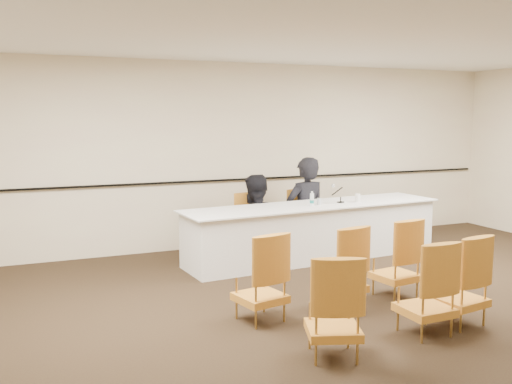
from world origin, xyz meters
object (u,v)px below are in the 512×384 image
aud_chair_back_left (333,305)px  microphone (341,194)px  panelist_second (254,231)px  water_bottle (312,199)px  panelist_main (305,218)px  aud_chair_back_mid (425,287)px  aud_chair_front_right (396,257)px  aud_chair_front_mid (341,267)px  coffee_cup (358,198)px  panelist_second_chair (254,225)px  aud_chair_front_left (260,276)px  aud_chair_back_right (459,279)px  panelist_main_chair (305,220)px  drinking_glass (319,201)px  panel_table (314,231)px

aud_chair_back_left → microphone: bearing=77.7°
panelist_second → water_bottle: panelist_second is taller
panelist_main → panelist_second: size_ratio=1.13×
aud_chair_back_left → aud_chair_back_mid: same height
panelist_main → aud_chair_front_right: panelist_main is taller
panelist_main → aud_chair_front_mid: panelist_main is taller
microphone → coffee_cup: microphone is taller
panelist_second_chair → aud_chair_front_left: (-1.06, -2.66, 0.00)m
aud_chair_front_right → aud_chair_back_right: (0.04, -1.00, 0.00)m
coffee_cup → aud_chair_front_left: bearing=-141.1°
panelist_main_chair → drinking_glass: panelist_main_chair is taller
water_bottle → aud_chair_front_mid: water_bottle is taller
aud_chair_back_left → aud_chair_back_right: 1.63m
panel_table → microphone: (0.45, -0.03, 0.55)m
panel_table → drinking_glass: size_ratio=41.04×
water_bottle → aud_chair_back_left: bearing=-115.6°
panelist_second → aud_chair_back_left: bearing=59.5°
aud_chair_back_mid → aud_chair_back_right: bearing=8.7°
panelist_main_chair → aud_chair_front_mid: same height
panelist_main_chair → panelist_second: size_ratio=0.54×
aud_chair_front_left → aud_chair_back_right: bearing=-37.6°
microphone → aud_chair_back_right: size_ratio=0.30×
panelist_main → panelist_second: (-0.94, -0.07, -0.12)m
coffee_cup → aud_chair_back_left: 3.92m
water_bottle → coffee_cup: (0.81, 0.01, -0.04)m
coffee_cup → aud_chair_back_left: bearing=-126.3°
drinking_glass → aud_chair_back_mid: 3.13m
coffee_cup → aud_chair_back_right: bearing=-103.2°
panelist_main → aud_chair_front_mid: size_ratio=2.08×
aud_chair_back_left → panelist_second: bearing=97.7°
aud_chair_front_right → aud_chair_back_right: same height
microphone → aud_chair_front_mid: 2.51m
aud_chair_front_right → panelist_main_chair: bearing=78.4°
panelist_main_chair → panel_table: bearing=-111.4°
microphone → aud_chair_front_left: microphone is taller
coffee_cup → water_bottle: bearing=-179.1°
drinking_glass → aud_chair_front_right: aud_chair_front_right is taller
aud_chair_front_left → aud_chair_back_right: size_ratio=1.00×
aud_chair_back_left → panel_table: bearing=83.9°
aud_chair_front_left → coffee_cup: bearing=27.4°
aud_chair_front_mid → panel_table: bearing=58.2°
aud_chair_back_mid → water_bottle: bearing=81.8°
panelist_main → panelist_second_chair: panelist_main is taller
panelist_second → panelist_second_chair: (-0.00, 0.00, 0.10)m
panelist_second_chair → aud_chair_back_mid: same height
aud_chair_front_left → aud_chair_front_mid: (0.97, -0.01, 0.00)m
panelist_second → aud_chair_back_mid: (0.28, -3.64, 0.10)m
panelist_second_chair → coffee_cup: coffee_cup is taller
aud_chair_back_right → aud_chair_front_mid: bearing=125.9°
aud_chair_front_mid → panelist_main: bearing=59.2°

